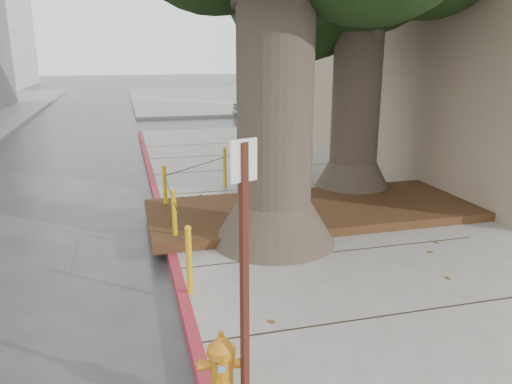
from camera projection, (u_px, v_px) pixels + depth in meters
ground at (363, 330)px, 5.97m from camera, size 140.00×140.00×0.00m
sidewalk_far at (247, 97)px, 35.33m from camera, size 16.00×20.00×0.15m
curb_red at (173, 260)px, 7.78m from camera, size 0.14×26.00×0.16m
planter_bed at (315, 210)px, 9.75m from camera, size 6.40×2.60×0.16m
building_side_white at (409, 31)px, 32.88m from camera, size 10.00×10.00×9.00m
building_side_grey at (437, 15)px, 39.53m from camera, size 12.00×14.00×12.00m
bollard_ring at (221, 188)px, 9.64m from camera, size 3.79×5.39×0.95m
fire_hydrant at (222, 369)px, 4.43m from camera, size 0.38×0.36×0.72m
signpost at (244, 267)px, 4.06m from camera, size 0.23×0.10×2.43m
car_silver at (265, 107)px, 24.72m from camera, size 3.22×1.35×1.09m
car_red at (337, 107)px, 23.47m from camera, size 4.22×1.82×1.35m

